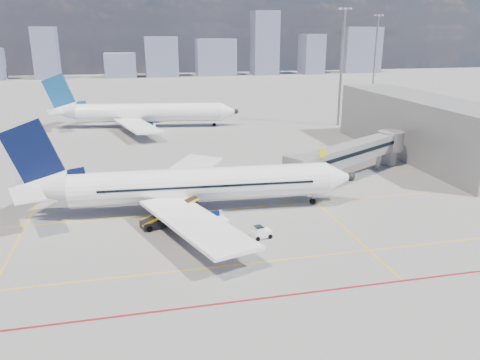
{
  "coord_description": "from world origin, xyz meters",
  "views": [
    {
      "loc": [
        -7.52,
        -43.57,
        20.31
      ],
      "look_at": [
        3.96,
        6.78,
        4.0
      ],
      "focal_mm": 35.0,
      "sensor_mm": 36.0,
      "label": 1
    }
  ],
  "objects_px": {
    "second_aircraft": "(142,113)",
    "baggage_tug": "(261,232)",
    "main_aircraft": "(188,186)",
    "ramp_worker": "(248,245)",
    "belt_loader": "(164,220)",
    "cargo_dolly": "(211,229)"
  },
  "relations": [
    {
      "from": "main_aircraft",
      "to": "ramp_worker",
      "type": "relative_size",
      "value": 22.18
    },
    {
      "from": "second_aircraft",
      "to": "belt_loader",
      "type": "xyz_separation_m",
      "value": [
        0.7,
        -57.9,
        -2.51
      ]
    },
    {
      "from": "belt_loader",
      "to": "ramp_worker",
      "type": "height_order",
      "value": "belt_loader"
    },
    {
      "from": "cargo_dolly",
      "to": "belt_loader",
      "type": "relative_size",
      "value": 0.59
    },
    {
      "from": "second_aircraft",
      "to": "baggage_tug",
      "type": "height_order",
      "value": "second_aircraft"
    },
    {
      "from": "second_aircraft",
      "to": "ramp_worker",
      "type": "bearing_deg",
      "value": -74.47
    },
    {
      "from": "main_aircraft",
      "to": "belt_loader",
      "type": "xyz_separation_m",
      "value": [
        -3.19,
        -3.8,
        -2.51
      ]
    },
    {
      "from": "main_aircraft",
      "to": "second_aircraft",
      "type": "distance_m",
      "value": 54.24
    },
    {
      "from": "baggage_tug",
      "to": "belt_loader",
      "type": "bearing_deg",
      "value": 138.43
    },
    {
      "from": "baggage_tug",
      "to": "second_aircraft",
      "type": "bearing_deg",
      "value": 87.7
    },
    {
      "from": "ramp_worker",
      "to": "main_aircraft",
      "type": "bearing_deg",
      "value": 59.18
    },
    {
      "from": "main_aircraft",
      "to": "baggage_tug",
      "type": "bearing_deg",
      "value": -52.05
    },
    {
      "from": "baggage_tug",
      "to": "belt_loader",
      "type": "height_order",
      "value": "belt_loader"
    },
    {
      "from": "cargo_dolly",
      "to": "ramp_worker",
      "type": "distance_m",
      "value": 5.01
    },
    {
      "from": "belt_loader",
      "to": "baggage_tug",
      "type": "bearing_deg",
      "value": -46.97
    },
    {
      "from": "cargo_dolly",
      "to": "belt_loader",
      "type": "height_order",
      "value": "belt_loader"
    },
    {
      "from": "main_aircraft",
      "to": "cargo_dolly",
      "type": "relative_size",
      "value": 10.1
    },
    {
      "from": "second_aircraft",
      "to": "baggage_tug",
      "type": "relative_size",
      "value": 19.68
    },
    {
      "from": "main_aircraft",
      "to": "second_aircraft",
      "type": "relative_size",
      "value": 0.96
    },
    {
      "from": "main_aircraft",
      "to": "ramp_worker",
      "type": "distance_m",
      "value": 13.32
    },
    {
      "from": "main_aircraft",
      "to": "belt_loader",
      "type": "distance_m",
      "value": 5.56
    },
    {
      "from": "second_aircraft",
      "to": "baggage_tug",
      "type": "distance_m",
      "value": 64.29
    }
  ]
}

